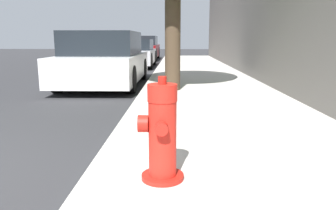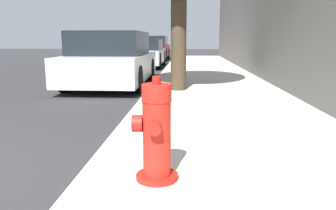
{
  "view_description": "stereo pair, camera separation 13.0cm",
  "coord_description": "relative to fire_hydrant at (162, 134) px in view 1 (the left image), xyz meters",
  "views": [
    {
      "loc": [
        2.41,
        -2.16,
        1.21
      ],
      "look_at": [
        2.32,
        1.44,
        0.49
      ],
      "focal_mm": 35.0,
      "sensor_mm": 36.0,
      "label": 1
    },
    {
      "loc": [
        2.53,
        -2.15,
        1.21
      ],
      "look_at": [
        2.32,
        1.44,
        0.49
      ],
      "focal_mm": 35.0,
      "sensor_mm": 36.0,
      "label": 2
    }
  ],
  "objects": [
    {
      "name": "sidewalk_slab",
      "position": [
        0.81,
        -0.24,
        -0.43
      ],
      "size": [
        2.91,
        40.0,
        0.14
      ],
      "color": "beige",
      "rests_on": "ground_plane"
    },
    {
      "name": "fire_hydrant",
      "position": [
        0.0,
        0.0,
        0.0
      ],
      "size": [
        0.35,
        0.34,
        0.8
      ],
      "color": "red",
      "rests_on": "sidewalk_slab"
    },
    {
      "name": "parked_car_near",
      "position": [
        -1.76,
        6.25,
        0.17
      ],
      "size": [
        1.88,
        4.28,
        1.41
      ],
      "color": "silver",
      "rests_on": "ground_plane"
    },
    {
      "name": "parked_car_mid",
      "position": [
        -1.77,
        12.18,
        0.1
      ],
      "size": [
        1.8,
        3.83,
        1.21
      ],
      "color": "#B7B7BC",
      "rests_on": "ground_plane"
    },
    {
      "name": "parked_car_far",
      "position": [
        -1.86,
        17.48,
        0.19
      ],
      "size": [
        1.76,
        4.4,
        1.41
      ],
      "color": "maroon",
      "rests_on": "ground_plane"
    }
  ]
}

